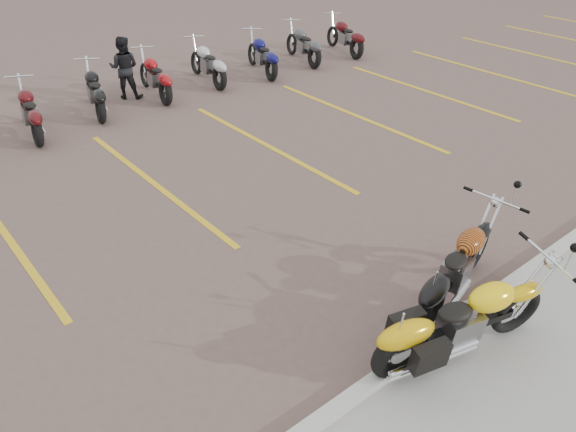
% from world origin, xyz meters
% --- Properties ---
extents(ground, '(100.00, 100.00, 0.00)m').
position_xyz_m(ground, '(0.00, 0.00, 0.00)').
color(ground, brown).
rests_on(ground, ground).
extents(curb, '(60.00, 0.18, 0.12)m').
position_xyz_m(curb, '(0.00, -2.00, 0.06)').
color(curb, '#ADAAA3').
rests_on(curb, ground).
extents(parking_stripes, '(38.00, 5.50, 0.01)m').
position_xyz_m(parking_stripes, '(0.00, 4.00, 0.00)').
color(parking_stripes, gold).
rests_on(parking_stripes, ground).
extents(yellow_cruiser, '(2.42, 0.77, 1.02)m').
position_xyz_m(yellow_cruiser, '(0.72, -2.24, 0.50)').
color(yellow_cruiser, black).
rests_on(yellow_cruiser, ground).
extents(flame_cruiser, '(2.29, 0.70, 0.96)m').
position_xyz_m(flame_cruiser, '(1.54, -1.59, 0.48)').
color(flame_cruiser, black).
rests_on(flame_cruiser, ground).
extents(person_b, '(0.96, 0.94, 1.56)m').
position_xyz_m(person_b, '(1.74, 8.64, 0.78)').
color(person_b, black).
rests_on(person_b, ground).
extents(bg_bike_row, '(19.16, 2.09, 1.10)m').
position_xyz_m(bg_bike_row, '(-0.16, 8.09, 0.55)').
color(bg_bike_row, black).
rests_on(bg_bike_row, ground).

